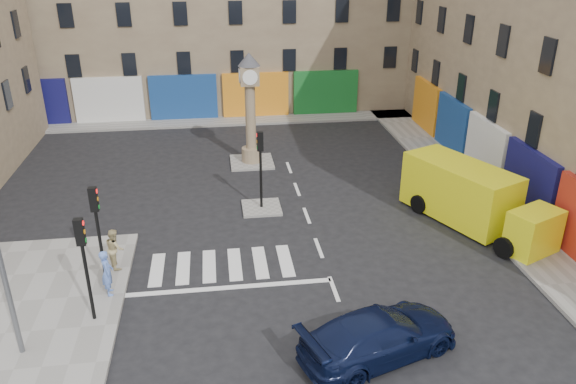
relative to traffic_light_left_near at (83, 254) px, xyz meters
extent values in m
plane|color=black|center=(8.30, -0.20, -2.62)|extent=(120.00, 120.00, 0.00)
cube|color=gray|center=(17.00, 9.80, -2.55)|extent=(2.60, 30.00, 0.15)
cube|color=gray|center=(4.30, 22.00, -2.55)|extent=(32.00, 2.40, 0.15)
cube|color=gray|center=(6.30, 7.80, -2.56)|extent=(1.80, 1.80, 0.12)
cube|color=gray|center=(6.30, 13.80, -2.56)|extent=(2.40, 2.40, 0.12)
cylinder|color=black|center=(0.00, 0.00, -1.07)|extent=(0.12, 0.12, 2.80)
cube|color=black|center=(0.00, 0.00, 0.78)|extent=(0.28, 0.22, 0.90)
cylinder|color=black|center=(0.00, 2.40, -1.07)|extent=(0.12, 0.12, 2.80)
cube|color=black|center=(0.00, 2.40, 0.78)|extent=(0.28, 0.22, 0.90)
cylinder|color=black|center=(6.30, 7.80, -1.10)|extent=(0.12, 0.12, 2.80)
cube|color=black|center=(6.30, 7.80, 0.75)|extent=(0.28, 0.22, 0.90)
cylinder|color=#978163|center=(6.30, 13.80, -2.10)|extent=(1.10, 1.10, 0.80)
cylinder|color=#978163|center=(6.30, 13.80, 0.10)|extent=(0.56, 0.56, 3.60)
cube|color=#978163|center=(6.30, 13.80, 2.40)|extent=(1.00, 1.00, 1.00)
cylinder|color=white|center=(6.30, 13.28, 2.40)|extent=(0.80, 0.06, 0.80)
cone|color=#333338|center=(6.30, 13.80, 3.25)|extent=(1.20, 1.20, 0.70)
imported|color=black|center=(8.90, -2.84, -1.88)|extent=(5.52, 3.67, 1.48)
cube|color=#FAF615|center=(15.03, 5.69, -1.27)|extent=(4.12, 5.63, 2.49)
cube|color=#FAF615|center=(16.64, 2.14, -1.59)|extent=(2.41, 2.03, 1.84)
cube|color=black|center=(16.66, 2.09, -1.16)|extent=(2.08, 1.65, 0.76)
cylinder|color=black|center=(15.47, 2.09, -2.19)|extent=(0.60, 0.90, 0.87)
cylinder|color=black|center=(17.45, 2.98, -2.19)|extent=(0.60, 0.90, 0.87)
cylinder|color=black|center=(13.51, 6.43, -2.19)|extent=(0.60, 0.90, 0.87)
cylinder|color=black|center=(15.48, 7.33, -2.19)|extent=(0.60, 0.90, 0.87)
imported|color=#5B7ED1|center=(0.30, 1.42, -1.61)|extent=(0.54, 0.70, 1.72)
imported|color=tan|center=(0.30, 3.22, -1.67)|extent=(0.86, 0.95, 1.59)
camera|label=1|loc=(4.32, -15.99, 9.04)|focal=35.00mm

